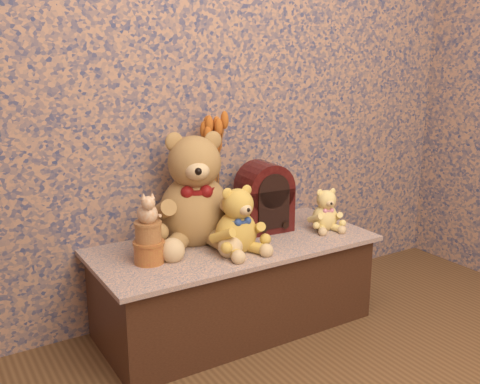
% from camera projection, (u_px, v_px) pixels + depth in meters
% --- Properties ---
extents(display_shelf, '(1.24, 0.56, 0.40)m').
position_uv_depth(display_shelf, '(234.00, 285.00, 2.44)').
color(display_shelf, '#394F75').
rests_on(display_shelf, ground).
extents(teddy_large, '(0.56, 0.60, 0.52)m').
position_uv_depth(teddy_large, '(194.00, 183.00, 2.35)').
color(teddy_large, olive).
rests_on(teddy_large, display_shelf).
extents(teddy_medium, '(0.24, 0.29, 0.30)m').
position_uv_depth(teddy_medium, '(236.00, 216.00, 2.26)').
color(teddy_medium, gold).
rests_on(teddy_medium, display_shelf).
extents(teddy_small, '(0.21, 0.24, 0.21)m').
position_uv_depth(teddy_small, '(325.00, 207.00, 2.55)').
color(teddy_small, '#DFC46A').
rests_on(teddy_small, display_shelf).
extents(cathedral_radio, '(0.24, 0.18, 0.32)m').
position_uv_depth(cathedral_radio, '(264.00, 196.00, 2.52)').
color(cathedral_radio, '#390A0B').
rests_on(cathedral_radio, display_shelf).
extents(ceramic_vase, '(0.13, 0.13, 0.18)m').
position_uv_depth(ceramic_vase, '(213.00, 213.00, 2.50)').
color(ceramic_vase, tan).
rests_on(ceramic_vase, display_shelf).
extents(dried_stalks, '(0.26, 0.26, 0.44)m').
position_uv_depth(dried_stalks, '(213.00, 146.00, 2.42)').
color(dried_stalks, '#BE5C1E').
rests_on(dried_stalks, ceramic_vase).
extents(biscuit_tin_lower, '(0.13, 0.13, 0.09)m').
position_uv_depth(biscuit_tin_lower, '(149.00, 252.00, 2.15)').
color(biscuit_tin_lower, gold).
rests_on(biscuit_tin_lower, display_shelf).
extents(biscuit_tin_upper, '(0.12, 0.12, 0.08)m').
position_uv_depth(biscuit_tin_upper, '(148.00, 232.00, 2.13)').
color(biscuit_tin_upper, tan).
rests_on(biscuit_tin_upper, biscuit_tin_lower).
extents(cat_figurine, '(0.11, 0.12, 0.13)m').
position_uv_depth(cat_figurine, '(147.00, 207.00, 2.11)').
color(cat_figurine, silver).
rests_on(cat_figurine, biscuit_tin_upper).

